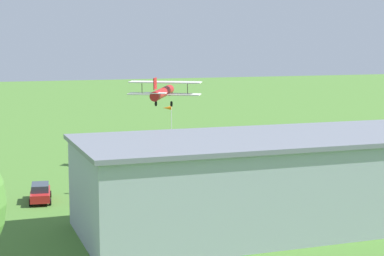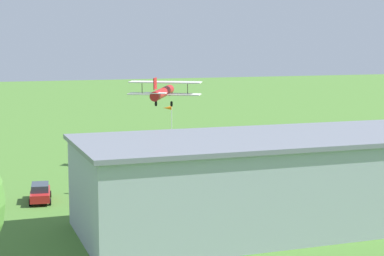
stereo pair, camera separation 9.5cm
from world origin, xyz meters
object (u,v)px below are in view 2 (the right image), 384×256
at_px(person_by_parked_cars, 123,181).
at_px(windsock, 168,110).
at_px(person_watching_takeoff, 78,185).
at_px(person_walking_on_apron, 376,171).
at_px(biplane, 163,92).
at_px(hangar, 306,178).
at_px(person_at_fence_line, 317,161).
at_px(car_red, 40,192).

xyz_separation_m(person_by_parked_cars, windsock, (-15.76, -29.89, 3.85)).
height_order(person_watching_takeoff, person_walking_on_apron, person_watching_takeoff).
relative_size(biplane, windsock, 1.56).
height_order(hangar, person_by_parked_cars, hangar).
relative_size(hangar, person_watching_takeoff, 22.99).
distance_m(person_at_fence_line, person_walking_on_apron, 7.62).
bearing_deg(hangar, car_red, -38.55).
relative_size(hangar, car_red, 7.84).
bearing_deg(car_red, person_by_parked_cars, -164.92).
bearing_deg(car_red, biplane, -144.85).
distance_m(person_watching_takeoff, person_walking_on_apron, 32.30).
xyz_separation_m(person_watching_takeoff, person_walking_on_apron, (-31.92, 4.93, -0.00)).
bearing_deg(person_walking_on_apron, person_at_fence_line, -66.43).
bearing_deg(windsock, person_watching_takeoff, 55.91).
bearing_deg(person_walking_on_apron, car_red, -4.78).
relative_size(person_watching_takeoff, person_by_parked_cars, 0.98).
relative_size(hangar, person_walking_on_apron, 23.05).
bearing_deg(person_at_fence_line, biplane, -24.20).
relative_size(car_red, person_watching_takeoff, 2.93).
bearing_deg(hangar, biplane, -83.82).
height_order(hangar, car_red, hangar).
bearing_deg(car_red, windsock, -127.15).
xyz_separation_m(person_at_fence_line, person_walking_on_apron, (-3.05, 6.98, -0.07)).
xyz_separation_m(hangar, person_walking_on_apron, (-16.72, -12.23, -2.85)).
height_order(biplane, windsock, biplane).
distance_m(person_walking_on_apron, person_by_parked_cars, 27.70).
bearing_deg(person_walking_on_apron, biplane, -36.34).
xyz_separation_m(biplane, person_at_fence_line, (-16.56, 7.44, -8.20)).
relative_size(biplane, car_red, 1.72).
relative_size(biplane, person_by_parked_cars, 4.94).
bearing_deg(car_red, hangar, 141.45).
height_order(person_walking_on_apron, person_by_parked_cars, person_by_parked_cars).
relative_size(hangar, windsock, 7.12).
bearing_deg(windsock, person_walking_on_apron, 107.97).
bearing_deg(person_watching_takeoff, car_red, 26.26).
distance_m(hangar, person_at_fence_line, 23.75).
bearing_deg(person_at_fence_line, hangar, 54.57).
relative_size(biplane, person_at_fence_line, 4.69).
distance_m(car_red, person_at_fence_line, 33.03).
height_order(car_red, person_watching_takeoff, car_red).
bearing_deg(person_at_fence_line, person_walking_on_apron, 113.57).
distance_m(car_red, person_by_parked_cars, 8.96).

